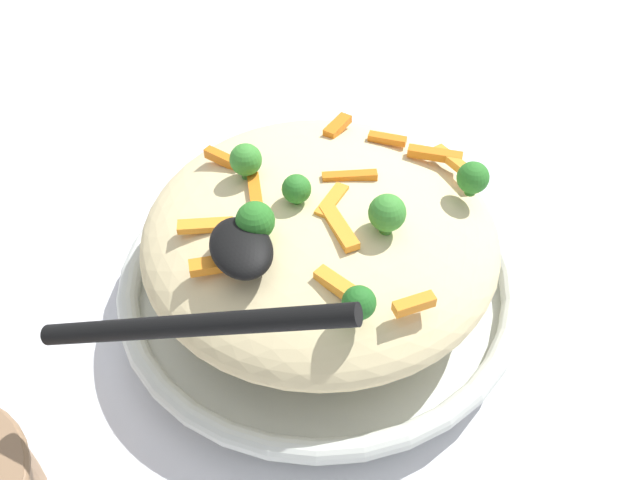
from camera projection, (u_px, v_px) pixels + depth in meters
ground_plane at (320, 298)px, 0.56m from camera, size 2.40×2.40×0.00m
serving_bowl at (320, 282)px, 0.55m from camera, size 0.32×0.32×0.04m
pasta_mound at (320, 234)px, 0.51m from camera, size 0.27×0.27×0.08m
carrot_piece_0 at (350, 177)px, 0.49m from camera, size 0.02×0.04×0.01m
carrot_piece_1 at (338, 126)px, 0.54m from camera, size 0.03×0.03×0.01m
carrot_piece_2 at (345, 226)px, 0.45m from camera, size 0.04×0.01×0.01m
carrot_piece_3 at (205, 226)px, 0.46m from camera, size 0.02×0.04×0.01m
carrot_piece_4 at (435, 154)px, 0.52m from camera, size 0.03×0.04×0.01m
carrot_piece_5 at (332, 201)px, 0.47m from camera, size 0.03×0.03×0.01m
carrot_piece_6 at (224, 159)px, 0.51m from camera, size 0.03×0.02×0.01m
carrot_piece_7 at (255, 194)px, 0.48m from camera, size 0.04×0.02×0.01m
carrot_piece_8 at (459, 166)px, 0.51m from camera, size 0.04×0.02×0.01m
carrot_piece_9 at (338, 285)px, 0.42m from camera, size 0.03×0.02×0.01m
carrot_piece_10 at (387, 139)px, 0.53m from camera, size 0.02×0.03×0.01m
carrot_piece_11 at (414, 304)px, 0.41m from camera, size 0.01×0.03×0.01m
carrot_piece_12 at (218, 264)px, 0.44m from camera, size 0.02×0.04×0.01m
broccoli_floret_0 at (359, 303)px, 0.40m from camera, size 0.02×0.02×0.03m
broccoli_floret_1 at (246, 160)px, 0.49m from camera, size 0.02×0.02×0.03m
broccoli_floret_2 at (297, 191)px, 0.46m from camera, size 0.02×0.02×0.02m
broccoli_floret_3 at (255, 222)px, 0.44m from camera, size 0.03×0.03×0.03m
broccoli_floret_4 at (387, 213)px, 0.44m from camera, size 0.03×0.03×0.03m
broccoli_floret_5 at (473, 178)px, 0.48m from camera, size 0.02×0.02×0.03m
serving_spoon at (222, 275)px, 0.40m from camera, size 0.16×0.16×0.08m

